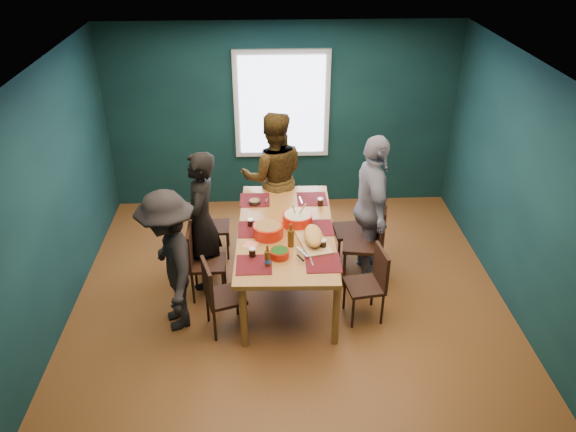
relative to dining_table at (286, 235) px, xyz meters
name	(u,v)px	position (x,y,z in m)	size (l,w,h in m)	color
room	(289,186)	(0.04, -0.02, 0.63)	(5.01, 5.01, 2.71)	brown
dining_table	(286,235)	(0.00, 0.00, 0.00)	(1.15, 2.20, 0.82)	#A27230
chair_left_far	(208,222)	(-0.97, 0.78, -0.26)	(0.38, 0.38, 0.82)	black
chair_left_mid	(200,257)	(-0.99, -0.08, -0.22)	(0.41, 0.41, 0.89)	black
chair_left_near	(217,292)	(-0.75, -0.72, -0.24)	(0.49, 0.49, 0.87)	black
chair_right_far	(358,224)	(0.93, 0.55, -0.21)	(0.44, 0.44, 0.92)	black
chair_right_mid	(371,237)	(1.02, 0.13, -0.14)	(0.54, 0.54, 1.04)	black
chair_right_near	(372,279)	(0.91, -0.56, -0.24)	(0.44, 0.44, 0.86)	black
person_far_left	(202,222)	(-0.97, 0.15, 0.11)	(0.62, 0.41, 1.71)	black
person_back	(274,177)	(-0.11, 1.20, 0.15)	(0.87, 0.68, 1.79)	black
person_right	(372,208)	(1.04, 0.31, 0.16)	(1.06, 0.44, 1.80)	silver
person_near_left	(170,262)	(-1.23, -0.59, 0.06)	(1.04, 0.60, 1.61)	black
bowl_salad	(268,230)	(-0.20, -0.14, 0.15)	(0.33, 0.33, 0.14)	red
bowl_dumpling	(297,219)	(0.14, 0.09, 0.15)	(0.34, 0.34, 0.32)	red
bowl_herbs	(279,253)	(-0.09, -0.57, 0.12)	(0.20, 0.20, 0.09)	red
cutting_board	(313,237)	(0.29, -0.30, 0.15)	(0.40, 0.71, 0.15)	tan
small_bowl	(255,202)	(-0.36, 0.61, 0.11)	(0.14, 0.14, 0.06)	black
beer_bottle_a	(268,258)	(-0.22, -0.72, 0.16)	(0.07, 0.07, 0.24)	#4C2F0D
beer_bottle_b	(291,238)	(0.04, -0.36, 0.18)	(0.07, 0.07, 0.28)	#4C2F0D
cola_glass_a	(252,252)	(-0.37, -0.55, 0.13)	(0.07, 0.07, 0.10)	black
cola_glass_b	(323,244)	(0.38, -0.42, 0.13)	(0.07, 0.07, 0.10)	black
cola_glass_c	(320,202)	(0.45, 0.53, 0.13)	(0.07, 0.07, 0.10)	black
cola_glass_d	(250,222)	(-0.40, 0.08, 0.13)	(0.07, 0.07, 0.09)	black
napkin_a	(312,224)	(0.31, 0.09, 0.08)	(0.15, 0.15, 0.00)	#FF816B
napkin_b	(251,245)	(-0.40, -0.32, 0.08)	(0.14, 0.14, 0.00)	#FF816B
napkin_c	(326,264)	(0.39, -0.72, 0.08)	(0.15, 0.15, 0.00)	#FF816B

